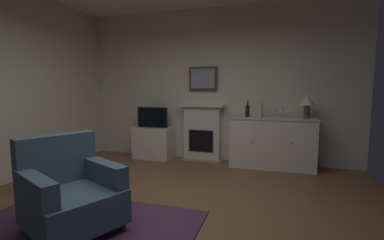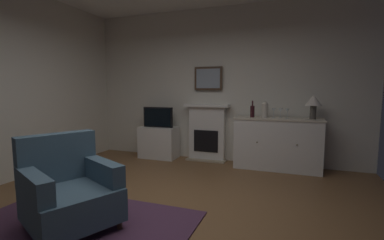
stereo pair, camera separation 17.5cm
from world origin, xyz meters
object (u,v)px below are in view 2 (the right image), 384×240
(sideboard_cabinet, at_px, (277,144))
(armchair, at_px, (69,190))
(wine_glass_center, at_px, (281,111))
(wine_glass_left, at_px, (274,111))
(wine_glass_right, at_px, (287,111))
(fireplace_unit, at_px, (207,132))
(vase_decorative, at_px, (265,110))
(tv_cabinet, at_px, (159,142))
(potted_plant_fern, at_px, (40,171))
(wine_bottle, at_px, (252,111))
(framed_picture, at_px, (208,79))
(table_lamp, at_px, (314,102))
(tv_set, at_px, (158,117))

(sideboard_cabinet, xyz_separation_m, armchair, (-1.84, -2.82, -0.07))
(wine_glass_center, relative_size, armchair, 0.16)
(wine_glass_left, bearing_deg, wine_glass_right, 0.24)
(sideboard_cabinet, distance_m, wine_glass_center, 0.57)
(fireplace_unit, xyz_separation_m, wine_glass_left, (1.25, -0.19, 0.47))
(wine_glass_center, height_order, wine_glass_right, same)
(vase_decorative, distance_m, tv_cabinet, 2.20)
(potted_plant_fern, bearing_deg, wine_bottle, 39.39)
(fireplace_unit, relative_size, wine_bottle, 3.79)
(wine_glass_right, height_order, potted_plant_fern, wine_glass_right)
(framed_picture, bearing_deg, wine_glass_center, -9.32)
(vase_decorative, relative_size, armchair, 0.27)
(wine_bottle, relative_size, wine_glass_center, 1.76)
(wine_glass_left, bearing_deg, wine_bottle, -176.53)
(wine_glass_center, xyz_separation_m, wine_glass_right, (0.11, -0.01, 0.00))
(wine_bottle, height_order, armchair, wine_bottle)
(wine_bottle, xyz_separation_m, armchair, (-1.41, -2.78, -0.62))
(framed_picture, xyz_separation_m, sideboard_cabinet, (1.32, -0.22, -1.14))
(wine_glass_center, bearing_deg, table_lamp, 0.01)
(fireplace_unit, distance_m, wine_glass_left, 1.34)
(framed_picture, relative_size, wine_bottle, 1.90)
(table_lamp, height_order, wine_bottle, table_lamp)
(wine_glass_right, height_order, tv_set, wine_glass_right)
(sideboard_cabinet, height_order, tv_cabinet, sideboard_cabinet)
(potted_plant_fern, height_order, armchair, armchair)
(sideboard_cabinet, bearing_deg, potted_plant_fern, -144.41)
(potted_plant_fern, distance_m, armchair, 1.35)
(armchair, bearing_deg, tv_cabinet, 99.07)
(framed_picture, bearing_deg, wine_bottle, -16.27)
(wine_bottle, bearing_deg, tv_cabinet, 178.42)
(framed_picture, relative_size, tv_set, 0.89)
(table_lamp, distance_m, potted_plant_fern, 4.26)
(wine_bottle, bearing_deg, armchair, -116.85)
(table_lamp, distance_m, wine_bottle, 0.99)
(wine_bottle, height_order, wine_glass_center, wine_bottle)
(tv_set, xyz_separation_m, potted_plant_fern, (-0.72, -2.15, -0.57))
(table_lamp, xyz_separation_m, wine_bottle, (-0.98, -0.04, -0.17))
(fireplace_unit, height_order, sideboard_cabinet, fireplace_unit)
(sideboard_cabinet, relative_size, wine_glass_right, 8.88)
(sideboard_cabinet, xyz_separation_m, wine_glass_left, (-0.07, -0.01, 0.57))
(framed_picture, bearing_deg, potted_plant_fern, -125.46)
(framed_picture, relative_size, potted_plant_fern, 1.28)
(wine_glass_right, distance_m, potted_plant_fern, 3.89)
(vase_decorative, bearing_deg, potted_plant_fern, -143.02)
(wine_glass_left, distance_m, armchair, 3.38)
(wine_glass_left, bearing_deg, fireplace_unit, 171.24)
(fireplace_unit, xyz_separation_m, wine_bottle, (0.89, -0.21, 0.46))
(wine_glass_left, bearing_deg, potted_plant_fern, -143.94)
(wine_glass_left, distance_m, tv_cabinet, 2.33)
(sideboard_cabinet, relative_size, tv_set, 2.36)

